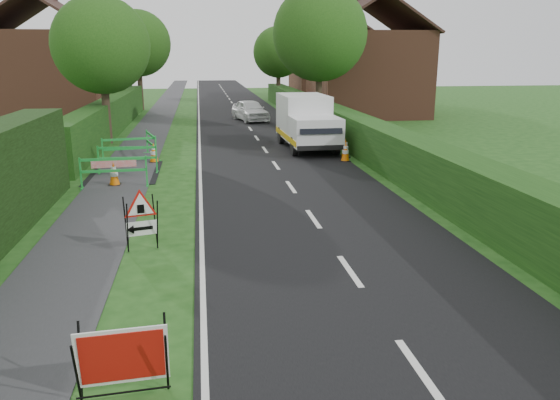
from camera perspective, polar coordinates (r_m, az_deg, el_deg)
ground at (r=9.55m, az=-5.90°, el=-10.58°), size 120.00×120.00×0.00m
road_surface at (r=43.90m, az=-4.72°, el=9.63°), size 6.00×90.00×0.02m
footpath at (r=43.89m, az=-12.00°, el=9.36°), size 2.00×90.00×0.02m
hedge_west_far at (r=31.25m, az=-17.06°, el=6.83°), size 1.00×24.00×1.80m
hedge_east at (r=25.86m, az=7.03°, el=5.78°), size 1.20×50.00×1.50m
house_west at (r=39.84m, az=-22.98°, el=12.15°), size 7.50×7.40×7.88m
house_east_a at (r=38.33m, az=9.03°, el=13.06°), size 7.50×7.40×7.88m
house_east_b at (r=52.10m, az=5.47°, el=13.65°), size 7.50×7.40×7.88m
tree_nw at (r=26.96m, az=-18.19°, el=15.11°), size 4.40×4.40×6.70m
tree_ne at (r=31.35m, az=4.17°, el=16.95°), size 5.20×5.20×7.79m
tree_fw at (r=42.84m, az=-14.66°, el=15.54°), size 4.80×4.80×7.24m
tree_fe at (r=47.09m, az=-0.17°, el=15.19°), size 4.20×4.20×6.33m
red_rect_sign at (r=7.19m, az=-16.12°, el=-15.56°), size 1.13×0.74×0.93m
triangle_sign at (r=11.93m, az=-14.50°, el=-1.60°), size 0.95×0.95×1.15m
works_van at (r=24.48m, az=2.77°, el=8.27°), size 2.13×5.15×2.32m
traffic_cone_0 at (r=21.69m, az=6.86°, el=5.05°), size 0.38×0.38×0.79m
traffic_cone_1 at (r=22.55m, az=6.84°, el=5.44°), size 0.38×0.38×0.79m
traffic_cone_2 at (r=25.98m, az=3.62°, el=6.78°), size 0.38×0.38×0.79m
traffic_cone_3 at (r=18.33m, az=-16.96°, el=2.66°), size 0.38×0.38×0.79m
traffic_cone_4 at (r=21.87m, az=-13.06°, el=4.86°), size 0.38×0.38×0.79m
ped_barrier_0 at (r=17.96m, az=-16.99°, el=3.19°), size 2.07×0.45×1.00m
ped_barrier_1 at (r=20.04m, az=-15.66°, el=4.47°), size 2.07×0.42×1.00m
ped_barrier_2 at (r=22.05m, az=-15.47°, el=5.41°), size 2.09×0.71×1.00m
ped_barrier_3 at (r=22.99m, az=-13.32°, el=5.93°), size 0.86×2.08×1.00m
redwhite_plank at (r=19.75m, az=-16.87°, el=2.36°), size 1.49×0.21×0.25m
hatchback_car at (r=34.85m, az=-3.13°, el=9.34°), size 2.38×4.12×1.32m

